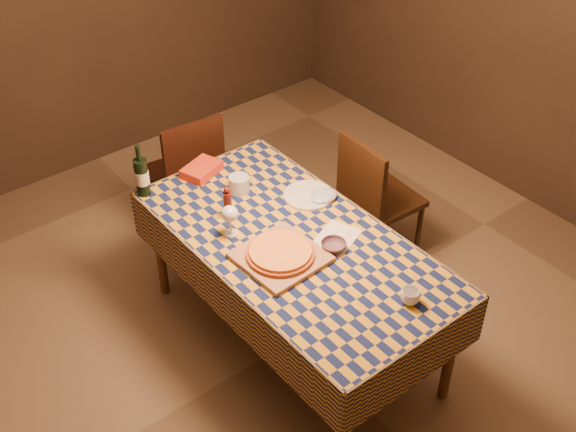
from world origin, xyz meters
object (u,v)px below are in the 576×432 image
Objects in this scene: dining_table at (294,251)px; bowl at (334,246)px; cutting_board at (280,257)px; chair_far at (189,170)px; white_plate at (308,195)px; chair_right at (373,195)px; pizza at (280,253)px; wine_bottle at (142,176)px.

bowl reaches higher than dining_table.
dining_table is at bearing 121.93° from bowl.
chair_far is at bearing 79.24° from cutting_board.
white_plate is at bearing -78.00° from chair_far.
dining_table is 1.98× the size of chair_right.
bowl reaches higher than white_plate.
bowl is 0.91m from chair_right.
pizza reaches higher than dining_table.
bowl is 0.41× the size of wine_bottle.
pizza is 1.45× the size of wine_bottle.
wine_bottle is at bearing 105.60° from cutting_board.
pizza is 0.29m from bowl.
cutting_board is 0.86× the size of pizza.
chair_right reaches higher than cutting_board.
chair_right reaches higher than pizza.
white_plate is (0.19, 0.43, -0.01)m from bowl.
chair_far is at bearing 85.40° from dining_table.
cutting_board is at bearing 157.17° from bowl.
white_plate reaches higher than dining_table.
white_plate is (0.46, 0.32, -0.00)m from cutting_board.
chair_right is (1.27, -0.60, -0.37)m from wine_bottle.
wine_bottle is 0.35× the size of chair_right.
dining_table is at bearing -64.53° from wine_bottle.
wine_bottle is at bearing 116.68° from bowl.
chair_right is (0.76, -0.97, 0.00)m from chair_far.
dining_table is 5.71× the size of wine_bottle.
chair_far is at bearing 102.00° from white_plate.
bowl is at bearing -113.86° from white_plate.
dining_table is 0.92m from chair_right.
white_plate is 1.03m from chair_far.
wine_bottle reaches higher than white_plate.
wine_bottle is at bearing 115.47° from dining_table.
wine_bottle is at bearing 139.57° from white_plate.
wine_bottle reaches higher than chair_right.
cutting_board reaches higher than white_plate.
pizza is 0.97m from wine_bottle.
bowl reaches higher than cutting_board.
dining_table is 0.20m from pizza.
chair_far is (0.25, 1.30, -0.29)m from pizza.
chair_far is (-0.02, 1.41, -0.27)m from bowl.
chair_right is (0.86, 0.26, -0.17)m from dining_table.
white_plate is (0.31, 0.25, 0.08)m from dining_table.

